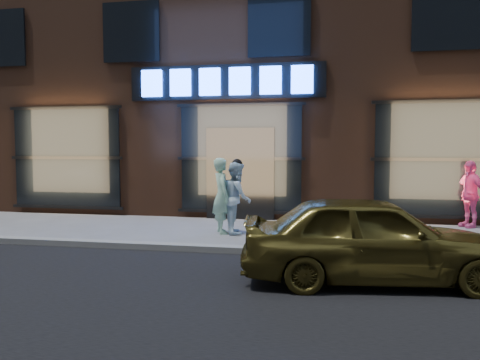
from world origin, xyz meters
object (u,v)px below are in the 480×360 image
Objects in this scene: man_cap at (237,198)px; gold_sedan at (372,238)px; man_bowtie at (222,196)px; passerby at (469,194)px.

man_cap is 4.24m from gold_sedan.
man_cap reaches higher than gold_sedan.
man_bowtie reaches higher than gold_sedan.
passerby is 5.78m from gold_sedan.
passerby is at bearing -86.52° from man_cap.
man_bowtie reaches higher than passerby.
passerby reaches higher than man_cap.
passerby is at bearing -34.37° from gold_sedan.
passerby reaches higher than gold_sedan.
gold_sedan is at bearing -157.44° from man_cap.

